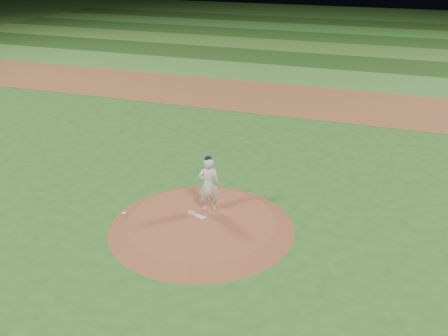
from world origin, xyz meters
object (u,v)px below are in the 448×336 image
object	(u,v)px
rosin_bag	(124,213)
pitcher_on_mound	(209,184)
pitchers_mound	(201,224)
pitching_rubber	(197,215)

from	to	relation	value
rosin_bag	pitcher_on_mound	xyz separation A→B (m)	(2.34, 1.10, 0.85)
pitcher_on_mound	pitchers_mound	bearing A→B (deg)	-88.49
pitchers_mound	pitching_rubber	size ratio (longest dim) A/B	8.45
pitching_rubber	pitchers_mound	bearing A→B (deg)	-18.62
pitching_rubber	rosin_bag	bearing A→B (deg)	-140.77
pitchers_mound	pitcher_on_mound	world-z (taller)	pitcher_on_mound
pitchers_mound	pitcher_on_mound	distance (m)	1.21
pitchers_mound	rosin_bag	size ratio (longest dim) A/B	44.34
pitchers_mound	pitching_rubber	distance (m)	0.35
pitching_rubber	pitcher_on_mound	size ratio (longest dim) A/B	0.36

